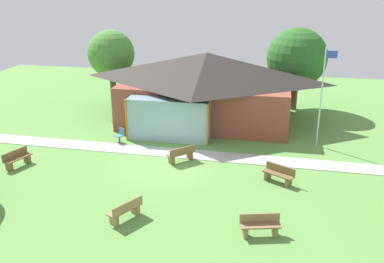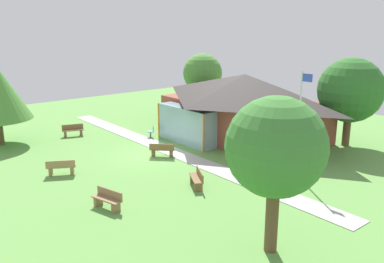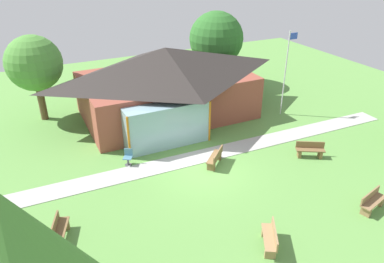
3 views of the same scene
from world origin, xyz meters
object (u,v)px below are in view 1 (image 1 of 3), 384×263
at_px(bench_front_right, 260,226).
at_px(tree_behind_pavilion_left, 111,54).
at_px(pavilion, 205,87).
at_px(flagpole, 322,93).
at_px(bench_front_center, 126,211).
at_px(tree_behind_pavilion_right, 297,58).
at_px(bench_rear_near_path, 181,155).
at_px(patio_chair_west, 120,136).
at_px(bench_mid_left, 17,159).
at_px(bench_mid_right, 279,175).

distance_m(bench_front_right, tree_behind_pavilion_left, 19.93).
bearing_deg(pavilion, flagpole, -24.61).
distance_m(bench_front_center, tree_behind_pavilion_left, 17.30).
relative_size(bench_front_right, tree_behind_pavilion_right, 0.27).
xyz_separation_m(pavilion, flagpole, (6.97, -3.19, 0.72)).
distance_m(pavilion, bench_front_center, 12.98).
relative_size(bench_front_right, bench_rear_near_path, 1.13).
bearing_deg(bench_front_center, flagpole, -9.91).
relative_size(bench_front_center, patio_chair_west, 1.77).
distance_m(flagpole, bench_mid_left, 16.38).
relative_size(patio_chair_west, tree_behind_pavilion_left, 0.16).
height_order(patio_chair_west, tree_behind_pavilion_left, tree_behind_pavilion_left).
bearing_deg(pavilion, tree_behind_pavilion_right, 33.77).
bearing_deg(bench_rear_near_path, bench_mid_right, -60.61).
xyz_separation_m(bench_front_right, patio_chair_west, (-8.33, 8.05, 0.01)).
distance_m(bench_mid_left, patio_chair_west, 5.72).
xyz_separation_m(bench_rear_near_path, tree_behind_pavilion_left, (-7.33, 9.80, 3.30)).
xyz_separation_m(bench_mid_right, tree_behind_pavilion_right, (0.98, 12.23, 3.29)).
height_order(bench_mid_right, tree_behind_pavilion_left, tree_behind_pavilion_left).
relative_size(bench_front_center, tree_behind_pavilion_right, 0.26).
relative_size(flagpole, bench_front_right, 3.55).
xyz_separation_m(flagpole, bench_front_right, (-2.80, -9.71, -2.66)).
relative_size(bench_mid_right, tree_behind_pavilion_right, 0.26).
height_order(bench_mid_right, bench_mid_left, same).
xyz_separation_m(flagpole, bench_mid_right, (-2.14, -5.15, -2.66)).
xyz_separation_m(bench_front_center, patio_chair_west, (-3.08, 7.94, 0.01)).
xyz_separation_m(pavilion, bench_front_center, (-1.07, -12.79, -1.94)).
xyz_separation_m(bench_front_right, bench_front_center, (-5.24, 0.11, 0.00)).
bearing_deg(bench_mid_right, bench_front_center, 66.95).
bearing_deg(bench_front_right, flagpole, -120.21).
xyz_separation_m(bench_rear_near_path, bench_front_center, (-0.95, -5.94, 0.00)).
bearing_deg(pavilion, bench_rear_near_path, -91.02).
xyz_separation_m(pavilion, tree_behind_pavilion_right, (5.82, 3.89, 1.35)).
distance_m(bench_mid_left, tree_behind_pavilion_right, 19.25).
height_order(bench_front_right, bench_front_center, same).
bearing_deg(bench_front_center, bench_mid_right, -22.99).
bearing_deg(tree_behind_pavilion_left, tree_behind_pavilion_right, 4.09).
height_order(bench_mid_left, tree_behind_pavilion_left, tree_behind_pavilion_left).
distance_m(bench_front_center, tree_behind_pavilion_right, 18.35).
distance_m(flagpole, patio_chair_west, 11.55).
relative_size(bench_front_center, tree_behind_pavilion_left, 0.28).
distance_m(bench_mid_left, bench_front_center, 8.04).
xyz_separation_m(bench_front_right, tree_behind_pavilion_right, (1.65, 16.79, 3.29)).
relative_size(pavilion, tree_behind_pavilion_right, 2.00).
relative_size(bench_mid_right, bench_mid_left, 0.97).
distance_m(bench_mid_right, tree_behind_pavilion_left, 17.01).
distance_m(flagpole, bench_front_right, 10.45).
distance_m(bench_mid_right, patio_chair_west, 9.64).
height_order(bench_front_right, tree_behind_pavilion_left, tree_behind_pavilion_left).
xyz_separation_m(bench_mid_right, tree_behind_pavilion_left, (-12.29, 11.29, 3.30)).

